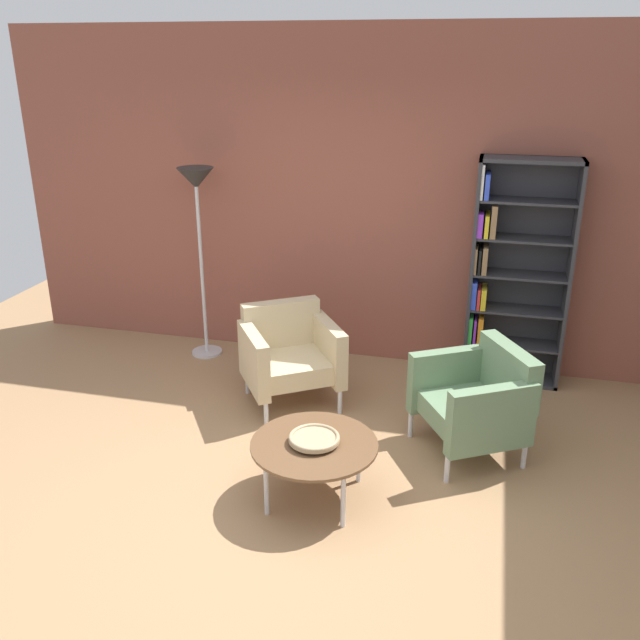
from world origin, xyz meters
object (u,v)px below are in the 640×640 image
(decorative_bowl, at_px, (314,438))
(floor_lamp_torchiere, at_px, (197,201))
(armchair_spare_guest, at_px, (289,353))
(coffee_table_low, at_px, (314,447))
(armchair_near_window, at_px, (477,399))
(bookshelf_tall, at_px, (511,275))

(decorative_bowl, bearing_deg, floor_lamp_torchiere, 128.94)
(floor_lamp_torchiere, bearing_deg, armchair_spare_guest, -34.06)
(coffee_table_low, distance_m, armchair_near_window, 1.26)
(armchair_near_window, xyz_separation_m, floor_lamp_torchiere, (-2.52, 1.11, 1.03))
(coffee_table_low, xyz_separation_m, floor_lamp_torchiere, (-1.56, 1.93, 1.08))
(decorative_bowl, xyz_separation_m, armchair_spare_guest, (-0.53, 1.23, -0.02))
(decorative_bowl, bearing_deg, bookshelf_tall, 61.25)
(coffee_table_low, height_order, decorative_bowl, decorative_bowl)
(decorative_bowl, height_order, armchair_spare_guest, armchair_spare_guest)
(coffee_table_low, distance_m, decorative_bowl, 0.06)
(bookshelf_tall, bearing_deg, coffee_table_low, -118.75)
(coffee_table_low, relative_size, armchair_spare_guest, 0.85)
(armchair_near_window, bearing_deg, floor_lamp_torchiere, -144.51)
(floor_lamp_torchiere, bearing_deg, decorative_bowl, -51.06)
(coffee_table_low, height_order, floor_lamp_torchiere, floor_lamp_torchiere)
(coffee_table_low, height_order, armchair_near_window, armchair_near_window)
(armchair_spare_guest, bearing_deg, armchair_near_window, -49.47)
(bookshelf_tall, xyz_separation_m, coffee_table_low, (-1.15, -2.09, -0.57))
(floor_lamp_torchiere, bearing_deg, bookshelf_tall, 3.51)
(armchair_spare_guest, bearing_deg, decorative_bowl, -100.68)
(coffee_table_low, bearing_deg, bookshelf_tall, 61.25)
(armchair_spare_guest, bearing_deg, coffee_table_low, -100.68)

